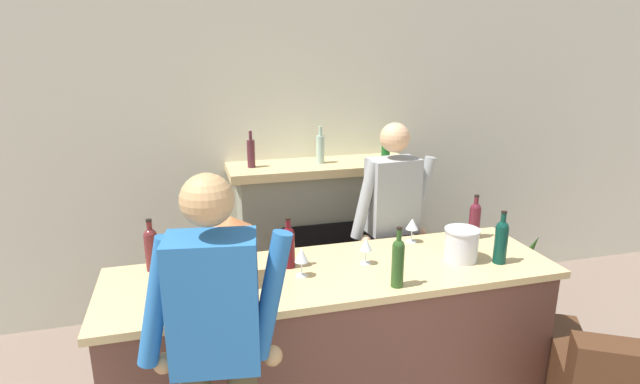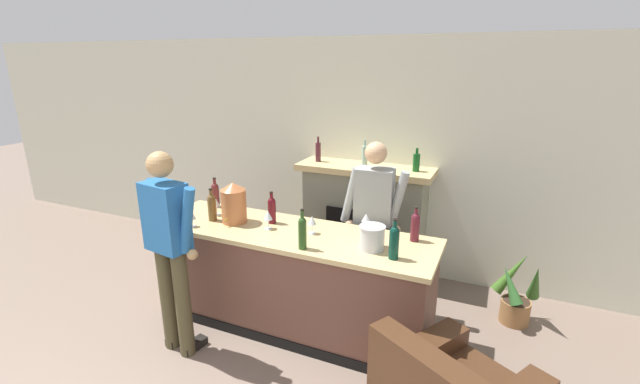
{
  "view_description": "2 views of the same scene",
  "coord_description": "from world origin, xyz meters",
  "views": [
    {
      "loc": [
        -0.61,
        0.18,
        2.27
      ],
      "look_at": [
        0.26,
        3.31,
        1.32
      ],
      "focal_mm": 28.0,
      "sensor_mm": 36.0,
      "label": 1
    },
    {
      "loc": [
        1.92,
        -0.43,
        2.49
      ],
      "look_at": [
        0.38,
        3.06,
        1.31
      ],
      "focal_mm": 24.0,
      "sensor_mm": 36.0,
      "label": 2
    }
  ],
  "objects": [
    {
      "name": "wall_back_panel",
      "position": [
        0.0,
        4.37,
        1.38
      ],
      "size": [
        12.0,
        0.07,
        2.75
      ],
      "color": "silver",
      "rests_on": "ground_plane"
    },
    {
      "name": "person_customer",
      "position": [
        -0.54,
        2.05,
        1.01
      ],
      "size": [
        0.65,
        0.35,
        1.81
      ],
      "color": "#4A432A",
      "rests_on": "ground_plane"
    },
    {
      "name": "wine_bottle_cabernet_heavy",
      "position": [
        -0.05,
        2.9,
        1.13
      ],
      "size": [
        0.08,
        0.08,
        0.31
      ],
      "color": "#560E16",
      "rests_on": "bar_counter"
    },
    {
      "name": "wine_glass_front_left",
      "position": [
        0.83,
        3.07,
        1.11
      ],
      "size": [
        0.08,
        0.08,
        0.17
      ],
      "color": "silver",
      "rests_on": "bar_counter"
    },
    {
      "name": "wine_bottle_riesling_slim",
      "position": [
        -0.62,
        2.73,
        1.13
      ],
      "size": [
        0.08,
        0.08,
        0.32
      ],
      "color": "brown",
      "rests_on": "bar_counter"
    },
    {
      "name": "wine_bottle_port_short",
      "position": [
        1.21,
        2.61,
        1.14
      ],
      "size": [
        0.08,
        0.08,
        0.33
      ],
      "color": "#093328",
      "rests_on": "bar_counter"
    },
    {
      "name": "wine_bottle_burgundy_dark",
      "position": [
        0.47,
        2.49,
        1.14
      ],
      "size": [
        0.07,
        0.07,
        0.35
      ],
      "color": "#25471B",
      "rests_on": "bar_counter"
    },
    {
      "name": "wine_bottle_rose_blush",
      "position": [
        1.29,
        3.03,
        1.13
      ],
      "size": [
        0.08,
        0.08,
        0.31
      ],
      "color": "#561A26",
      "rests_on": "bar_counter"
    },
    {
      "name": "potted_plant_corner",
      "position": [
        2.19,
        3.72,
        0.29
      ],
      "size": [
        0.47,
        0.5,
        0.7
      ],
      "color": "#95653B",
      "rests_on": "ground_plane"
    },
    {
      "name": "fireplace_stone",
      "position": [
        0.48,
        4.11,
        0.68
      ],
      "size": [
        1.55,
        0.52,
        1.64
      ],
      "color": "gray",
      "rests_on": "ground_plane"
    },
    {
      "name": "person_bartender",
      "position": [
        0.82,
        3.36,
        0.98
      ],
      "size": [
        0.66,
        0.33,
        1.76
      ],
      "color": "#1F1A32",
      "rests_on": "ground_plane"
    },
    {
      "name": "wine_glass_front_right",
      "position": [
        -0.69,
        2.51,
        1.1
      ],
      "size": [
        0.07,
        0.07,
        0.16
      ],
      "color": "silver",
      "rests_on": "bar_counter"
    },
    {
      "name": "copper_dispenser",
      "position": [
        -0.4,
        2.77,
        1.19
      ],
      "size": [
        0.24,
        0.28,
        0.4
      ],
      "color": "#BC6A3C",
      "rests_on": "bar_counter"
    },
    {
      "name": "ice_bucket_steel",
      "position": [
        1.0,
        2.72,
        1.09
      ],
      "size": [
        0.22,
        0.22,
        0.2
      ],
      "color": "silver",
      "rests_on": "bar_counter"
    },
    {
      "name": "wine_glass_near_bucket",
      "position": [
        -0.67,
        2.86,
        1.11
      ],
      "size": [
        0.08,
        0.08,
        0.17
      ],
      "color": "silver",
      "rests_on": "bar_counter"
    },
    {
      "name": "wine_bottle_merlot_tall",
      "position": [
        -0.84,
        3.07,
        1.13
      ],
      "size": [
        0.08,
        0.08,
        0.32
      ],
      "color": "maroon",
      "rests_on": "bar_counter"
    },
    {
      "name": "wine_glass_mid_counter",
      "position": [
        -0.01,
        2.75,
        1.12
      ],
      "size": [
        0.08,
        0.08,
        0.18
      ],
      "color": "silver",
      "rests_on": "bar_counter"
    },
    {
      "name": "bar_counter",
      "position": [
        0.2,
        2.78,
        0.5
      ],
      "size": [
        2.69,
        0.79,
        0.99
      ],
      "color": "brown",
      "rests_on": "ground_plane"
    },
    {
      "name": "wine_glass_by_dispenser",
      "position": [
        0.41,
        2.82,
        1.11
      ],
      "size": [
        0.07,
        0.07,
        0.17
      ],
      "color": "silver",
      "rests_on": "bar_counter"
    }
  ]
}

